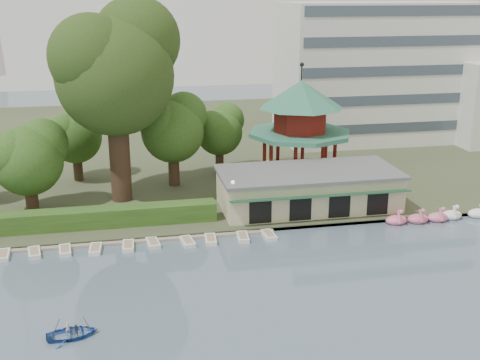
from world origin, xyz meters
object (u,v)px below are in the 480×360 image
object	(u,v)px
dock	(90,243)
big_tree	(116,65)
boathouse	(308,188)
pavilion	(300,120)
rowboat_with_passengers	(72,330)

from	to	relation	value
dock	big_tree	world-z (taller)	big_tree
dock	big_tree	size ratio (longest dim) A/B	1.60
boathouse	pavilion	distance (m)	11.43
dock	pavilion	world-z (taller)	pavilion
boathouse	pavilion	bearing A→B (deg)	78.72
pavilion	rowboat_with_passengers	distance (m)	39.61
boathouse	big_tree	xyz separation A→B (m)	(-18.84, 6.22, 12.35)
boathouse	rowboat_with_passengers	world-z (taller)	boathouse
pavilion	dock	bearing A→B (deg)	-148.34
dock	rowboat_with_passengers	xyz separation A→B (m)	(-0.57, -15.48, 0.37)
boathouse	big_tree	size ratio (longest dim) A/B	0.88
pavilion	rowboat_with_passengers	xyz separation A→B (m)	(-24.57, -30.28, -7.00)
boathouse	pavilion	xyz separation A→B (m)	(2.00, 10.03, 5.11)
dock	pavilion	size ratio (longest dim) A/B	2.52
big_tree	boathouse	bearing A→B (deg)	-18.28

